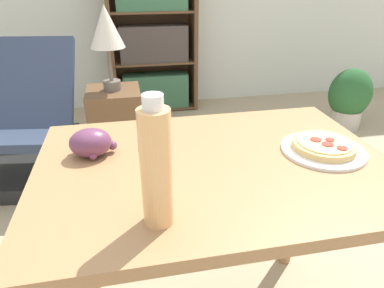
{
  "coord_description": "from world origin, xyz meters",
  "views": [
    {
      "loc": [
        -0.21,
        -0.89,
        1.27
      ],
      "look_at": [
        -0.04,
        -0.05,
        0.83
      ],
      "focal_mm": 32.0,
      "sensor_mm": 36.0,
      "label": 1
    }
  ],
  "objects_px": {
    "pizza_on_plate": "(323,147)",
    "table_lamp": "(106,31)",
    "drink_bottle": "(156,167)",
    "lounge_chair_near": "(23,139)",
    "grape_bunch": "(91,143)",
    "potted_plant_floor": "(349,98)",
    "salt_shaker": "(164,188)",
    "side_table": "(117,131)",
    "bookshelf": "(153,41)"
  },
  "relations": [
    {
      "from": "salt_shaker",
      "to": "bookshelf",
      "type": "bearing_deg",
      "value": 85.19
    },
    {
      "from": "lounge_chair_near",
      "to": "potted_plant_floor",
      "type": "xyz_separation_m",
      "value": [
        2.58,
        0.33,
        -0.01
      ]
    },
    {
      "from": "grape_bunch",
      "to": "drink_bottle",
      "type": "xyz_separation_m",
      "value": [
        0.16,
        -0.34,
        0.1
      ]
    },
    {
      "from": "potted_plant_floor",
      "to": "bookshelf",
      "type": "bearing_deg",
      "value": 152.67
    },
    {
      "from": "pizza_on_plate",
      "to": "grape_bunch",
      "type": "height_order",
      "value": "grape_bunch"
    },
    {
      "from": "table_lamp",
      "to": "bookshelf",
      "type": "bearing_deg",
      "value": 72.1
    },
    {
      "from": "bookshelf",
      "to": "salt_shaker",
      "type": "bearing_deg",
      "value": -94.81
    },
    {
      "from": "grape_bunch",
      "to": "table_lamp",
      "type": "bearing_deg",
      "value": 88.61
    },
    {
      "from": "grape_bunch",
      "to": "table_lamp",
      "type": "relative_size",
      "value": 0.27
    },
    {
      "from": "bookshelf",
      "to": "table_lamp",
      "type": "height_order",
      "value": "bookshelf"
    },
    {
      "from": "pizza_on_plate",
      "to": "table_lamp",
      "type": "distance_m",
      "value": 1.51
    },
    {
      "from": "pizza_on_plate",
      "to": "table_lamp",
      "type": "xyz_separation_m",
      "value": [
        -0.66,
        1.34,
        0.16
      ]
    },
    {
      "from": "drink_bottle",
      "to": "salt_shaker",
      "type": "distance_m",
      "value": 0.14
    },
    {
      "from": "lounge_chair_near",
      "to": "bookshelf",
      "type": "height_order",
      "value": "bookshelf"
    },
    {
      "from": "grape_bunch",
      "to": "salt_shaker",
      "type": "distance_m",
      "value": 0.32
    },
    {
      "from": "drink_bottle",
      "to": "table_lamp",
      "type": "relative_size",
      "value": 0.57
    },
    {
      "from": "table_lamp",
      "to": "potted_plant_floor",
      "type": "distance_m",
      "value": 2.12
    },
    {
      "from": "drink_bottle",
      "to": "bookshelf",
      "type": "bearing_deg",
      "value": 84.89
    },
    {
      "from": "grape_bunch",
      "to": "drink_bottle",
      "type": "distance_m",
      "value": 0.39
    },
    {
      "from": "drink_bottle",
      "to": "side_table",
      "type": "bearing_deg",
      "value": 94.8
    },
    {
      "from": "salt_shaker",
      "to": "bookshelf",
      "type": "distance_m",
      "value": 2.67
    },
    {
      "from": "potted_plant_floor",
      "to": "table_lamp",
      "type": "bearing_deg",
      "value": -170.38
    },
    {
      "from": "drink_bottle",
      "to": "pizza_on_plate",
      "type": "bearing_deg",
      "value": 23.2
    },
    {
      "from": "lounge_chair_near",
      "to": "bookshelf",
      "type": "distance_m",
      "value": 1.56
    },
    {
      "from": "lounge_chair_near",
      "to": "side_table",
      "type": "height_order",
      "value": "lounge_chair_near"
    },
    {
      "from": "grape_bunch",
      "to": "drink_bottle",
      "type": "bearing_deg",
      "value": -64.44
    },
    {
      "from": "drink_bottle",
      "to": "table_lamp",
      "type": "xyz_separation_m",
      "value": [
        -0.13,
        1.57,
        0.04
      ]
    },
    {
      "from": "salt_shaker",
      "to": "grape_bunch",
      "type": "bearing_deg",
      "value": 125.36
    },
    {
      "from": "lounge_chair_near",
      "to": "salt_shaker",
      "type": "bearing_deg",
      "value": -54.98
    },
    {
      "from": "side_table",
      "to": "potted_plant_floor",
      "type": "xyz_separation_m",
      "value": [
        1.98,
        0.34,
        -0.01
      ]
    },
    {
      "from": "grape_bunch",
      "to": "pizza_on_plate",
      "type": "bearing_deg",
      "value": -9.21
    },
    {
      "from": "side_table",
      "to": "table_lamp",
      "type": "distance_m",
      "value": 0.66
    },
    {
      "from": "table_lamp",
      "to": "grape_bunch",
      "type": "bearing_deg",
      "value": -91.39
    },
    {
      "from": "drink_bottle",
      "to": "table_lamp",
      "type": "distance_m",
      "value": 1.58
    },
    {
      "from": "bookshelf",
      "to": "grape_bunch",
      "type": "bearing_deg",
      "value": -99.62
    },
    {
      "from": "drink_bottle",
      "to": "lounge_chair_near",
      "type": "xyz_separation_m",
      "value": [
        -0.73,
        1.57,
        -0.62
      ]
    },
    {
      "from": "salt_shaker",
      "to": "lounge_chair_near",
      "type": "xyz_separation_m",
      "value": [
        -0.75,
        1.49,
        -0.52
      ]
    },
    {
      "from": "potted_plant_floor",
      "to": "grape_bunch",
      "type": "bearing_deg",
      "value": -142.06
    },
    {
      "from": "bookshelf",
      "to": "potted_plant_floor",
      "type": "xyz_separation_m",
      "value": [
        1.6,
        -0.83,
        -0.39
      ]
    },
    {
      "from": "salt_shaker",
      "to": "bookshelf",
      "type": "xyz_separation_m",
      "value": [
        0.22,
        2.65,
        -0.13
      ]
    },
    {
      "from": "bookshelf",
      "to": "side_table",
      "type": "height_order",
      "value": "bookshelf"
    },
    {
      "from": "side_table",
      "to": "table_lamp",
      "type": "xyz_separation_m",
      "value": [
        0.0,
        0.0,
        0.66
      ]
    },
    {
      "from": "salt_shaker",
      "to": "side_table",
      "type": "bearing_deg",
      "value": 95.87
    },
    {
      "from": "bookshelf",
      "to": "lounge_chair_near",
      "type": "bearing_deg",
      "value": -130.14
    },
    {
      "from": "grape_bunch",
      "to": "potted_plant_floor",
      "type": "relative_size",
      "value": 0.26
    },
    {
      "from": "grape_bunch",
      "to": "drink_bottle",
      "type": "relative_size",
      "value": 0.47
    },
    {
      "from": "drink_bottle",
      "to": "lounge_chair_near",
      "type": "relative_size",
      "value": 0.33
    },
    {
      "from": "bookshelf",
      "to": "potted_plant_floor",
      "type": "height_order",
      "value": "bookshelf"
    },
    {
      "from": "side_table",
      "to": "grape_bunch",
      "type": "bearing_deg",
      "value": -91.39
    },
    {
      "from": "drink_bottle",
      "to": "side_table",
      "type": "height_order",
      "value": "drink_bottle"
    }
  ]
}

